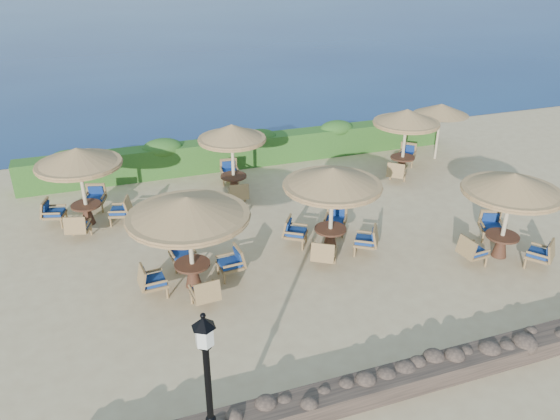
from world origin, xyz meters
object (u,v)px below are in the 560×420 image
(cafe_set_2, at_px, (510,198))
(cafe_set_3, at_px, (80,173))
(extra_parasol, at_px, (441,109))
(cafe_set_4, at_px, (232,144))
(cafe_set_5, at_px, (406,126))
(lamp_post, at_px, (210,404))
(cafe_set_1, at_px, (332,193))
(cafe_set_0, at_px, (189,223))

(cafe_set_2, height_order, cafe_set_3, same)
(extra_parasol, relative_size, cafe_set_4, 0.84)
(extra_parasol, distance_m, cafe_set_4, 9.17)
(cafe_set_3, bearing_deg, cafe_set_5, 1.86)
(cafe_set_2, relative_size, cafe_set_5, 1.07)
(lamp_post, relative_size, cafe_set_1, 1.14)
(cafe_set_2, bearing_deg, cafe_set_1, 155.54)
(cafe_set_1, height_order, cafe_set_4, same)
(cafe_set_0, xyz_separation_m, cafe_set_2, (8.86, -1.49, -0.01))
(lamp_post, relative_size, cafe_set_0, 1.03)
(cafe_set_0, distance_m, cafe_set_1, 4.34)
(cafe_set_0, relative_size, cafe_set_4, 1.13)
(extra_parasol, relative_size, cafe_set_2, 0.85)
(cafe_set_0, relative_size, cafe_set_5, 1.21)
(cafe_set_1, distance_m, cafe_set_3, 8.04)
(lamp_post, distance_m, extra_parasol, 17.41)
(extra_parasol, xyz_separation_m, cafe_set_2, (-2.93, -7.67, -0.26))
(cafe_set_3, xyz_separation_m, cafe_set_4, (5.20, 0.77, 0.14))
(cafe_set_5, bearing_deg, extra_parasol, 23.85)
(cafe_set_2, distance_m, cafe_set_3, 13.03)
(extra_parasol, bearing_deg, cafe_set_1, -143.27)
(cafe_set_1, xyz_separation_m, cafe_set_3, (-6.85, 4.20, -0.05))
(cafe_set_1, bearing_deg, cafe_set_3, 148.53)
(cafe_set_3, distance_m, cafe_set_5, 12.08)
(cafe_set_1, height_order, cafe_set_2, same)
(extra_parasol, xyz_separation_m, cafe_set_4, (-9.15, -0.63, -0.23))
(cafe_set_0, height_order, cafe_set_5, same)
(cafe_set_0, distance_m, cafe_set_4, 6.14)
(extra_parasol, bearing_deg, lamp_post, -136.40)
(cafe_set_5, bearing_deg, cafe_set_0, -151.49)
(cafe_set_0, distance_m, cafe_set_5, 10.84)
(lamp_post, bearing_deg, cafe_set_3, 99.34)
(cafe_set_0, bearing_deg, lamp_post, -97.92)
(extra_parasol, xyz_separation_m, cafe_set_1, (-7.49, -5.59, -0.32))
(cafe_set_5, bearing_deg, cafe_set_3, -178.14)
(lamp_post, xyz_separation_m, cafe_set_5, (10.33, 11.00, 0.42))
(cafe_set_3, xyz_separation_m, cafe_set_5, (12.08, 0.39, 0.17))
(cafe_set_3, distance_m, cafe_set_4, 5.25)
(cafe_set_0, bearing_deg, cafe_set_5, 28.51)
(extra_parasol, distance_m, cafe_set_0, 13.31)
(cafe_set_1, xyz_separation_m, cafe_set_5, (5.22, 4.59, 0.12))
(lamp_post, xyz_separation_m, cafe_set_3, (-1.74, 10.61, 0.25))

